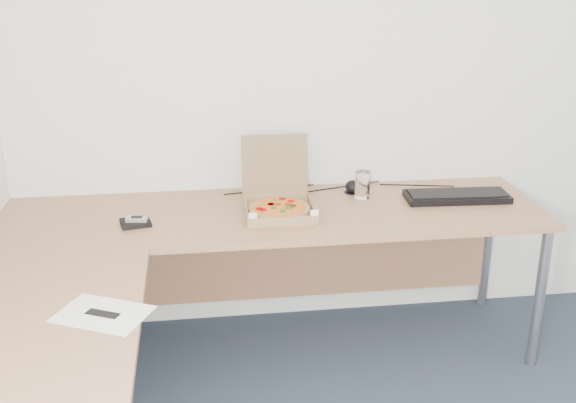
{
  "coord_description": "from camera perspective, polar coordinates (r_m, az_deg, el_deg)",
  "views": [
    {
      "loc": [
        -0.84,
        -1.58,
        1.89
      ],
      "look_at": [
        -0.45,
        1.28,
        0.82
      ],
      "focal_mm": 43.49,
      "sensor_mm": 36.0,
      "label": 1
    }
  ],
  "objects": [
    {
      "name": "phone",
      "position": [
        3.12,
        -12.26,
        -1.4
      ],
      "size": [
        0.1,
        0.06,
        0.02
      ],
      "primitive_type": "cube",
      "rotation": [
        0.0,
        0.0,
        -0.14
      ],
      "color": "#B2B5BA",
      "rests_on": "wallet"
    },
    {
      "name": "paper_sheet",
      "position": [
        2.43,
        -14.92,
        -8.87
      ],
      "size": [
        0.36,
        0.32,
        0.0
      ],
      "primitive_type": "cube",
      "rotation": [
        0.0,
        0.0,
        -0.46
      ],
      "color": "white",
      "rests_on": "desk"
    },
    {
      "name": "pizza_box",
      "position": [
        3.19,
        -0.76,
        -0.25
      ],
      "size": [
        0.31,
        0.36,
        0.32
      ],
      "rotation": [
        0.0,
        0.0,
        -0.02
      ],
      "color": "#99754F",
      "rests_on": "desk"
    },
    {
      "name": "wallet",
      "position": [
        3.13,
        -12.36,
        -1.7
      ],
      "size": [
        0.15,
        0.13,
        0.02
      ],
      "primitive_type": "cube",
      "rotation": [
        0.0,
        0.0,
        0.21
      ],
      "color": "black",
      "rests_on": "desk"
    },
    {
      "name": "room_shell",
      "position": [
        1.9,
        19.01,
        -0.47
      ],
      "size": [
        3.5,
        3.5,
        2.5
      ],
      "primitive_type": null,
      "color": "white",
      "rests_on": "ground"
    },
    {
      "name": "drinking_glass",
      "position": [
        3.39,
        6.12,
        1.36
      ],
      "size": [
        0.07,
        0.07,
        0.13
      ],
      "primitive_type": "cylinder",
      "color": "white",
      "rests_on": "desk"
    },
    {
      "name": "keyboard",
      "position": [
        3.46,
        13.63,
        0.39
      ],
      "size": [
        0.5,
        0.2,
        0.03
      ],
      "primitive_type": "cube",
      "rotation": [
        0.0,
        0.0,
        -0.06
      ],
      "color": "black",
      "rests_on": "desk"
    },
    {
      "name": "dome_speaker",
      "position": [
        3.46,
        5.31,
        1.27
      ],
      "size": [
        0.08,
        0.08,
        0.07
      ],
      "primitive_type": "ellipsoid",
      "color": "black",
      "rests_on": "desk"
    },
    {
      "name": "cable_bundle",
      "position": [
        3.53,
        3.84,
        1.13
      ],
      "size": [
        0.56,
        0.12,
        0.01
      ],
      "primitive_type": null,
      "rotation": [
        0.0,
        0.0,
        0.14
      ],
      "color": "black",
      "rests_on": "desk"
    },
    {
      "name": "desk",
      "position": [
        2.82,
        -6.73,
        -4.78
      ],
      "size": [
        2.5,
        2.2,
        0.73
      ],
      "color": "#AD764F",
      "rests_on": "ground"
    }
  ]
}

